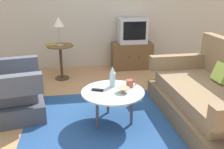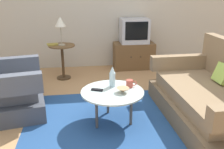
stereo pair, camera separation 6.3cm
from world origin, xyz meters
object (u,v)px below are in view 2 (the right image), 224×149
(armchair, at_px, (7,91))
(tv_remote_dark, at_px, (97,90))
(tv_stand, at_px, (134,56))
(mug, at_px, (130,84))
(side_table, at_px, (62,55))
(vase, at_px, (112,77))
(bowl, at_px, (123,90))
(coffee_table, at_px, (112,94))
(couch, at_px, (213,98))
(television, at_px, (134,31))
(book, at_px, (53,44))
(table_lamp, at_px, (60,23))

(armchair, height_order, tv_remote_dark, armchair)
(tv_stand, bearing_deg, mug, -103.79)
(mug, bearing_deg, side_table, 120.23)
(armchair, distance_m, side_table, 1.44)
(vase, bearing_deg, bowl, -63.86)
(tv_stand, bearing_deg, vase, -109.81)
(coffee_table, distance_m, mug, 0.27)
(tv_remote_dark, bearing_deg, tv_stand, -91.31)
(armchair, height_order, tv_stand, armchair)
(couch, distance_m, mug, 1.07)
(tv_remote_dark, bearing_deg, bowl, -175.60)
(tv_stand, relative_size, television, 1.47)
(couch, xyz_separation_m, book, (-2.13, 1.83, 0.35))
(couch, bearing_deg, tv_remote_dark, 82.57)
(side_table, height_order, book, book)
(couch, distance_m, book, 2.83)
(tv_stand, xyz_separation_m, book, (-1.60, -0.43, 0.38))
(coffee_table, bearing_deg, tv_stand, 70.99)
(side_table, bearing_deg, tv_stand, 17.30)
(couch, height_order, bowl, couch)
(armchair, bearing_deg, tv_remote_dark, 60.81)
(tv_stand, xyz_separation_m, television, (-0.00, 0.01, 0.52))
(vase, bearing_deg, book, 119.28)
(mug, xyz_separation_m, book, (-1.09, 1.62, 0.18))
(side_table, relative_size, mug, 4.57)
(armchair, relative_size, vase, 4.02)
(couch, height_order, coffee_table, couch)
(book, bearing_deg, mug, -71.01)
(bowl, bearing_deg, mug, 53.13)
(television, bearing_deg, tv_remote_dark, -113.65)
(couch, bearing_deg, bowl, 85.81)
(vase, distance_m, book, 1.80)
(coffee_table, distance_m, table_lamp, 1.92)
(coffee_table, bearing_deg, mug, 22.34)
(armchair, relative_size, mug, 7.71)
(coffee_table, height_order, side_table, side_table)
(vase, distance_m, mug, 0.24)
(couch, bearing_deg, table_lamp, 46.55)
(armchair, height_order, mug, armchair)
(mug, bearing_deg, table_lamp, 120.54)
(mug, distance_m, tv_remote_dark, 0.43)
(armchair, distance_m, couch, 2.70)
(television, relative_size, table_lamp, 1.11)
(side_table, bearing_deg, vase, -65.18)
(side_table, bearing_deg, mug, -59.77)
(coffee_table, bearing_deg, armchair, 162.42)
(coffee_table, relative_size, table_lamp, 1.54)
(vase, bearing_deg, mug, -13.52)
(tv_stand, distance_m, vase, 2.14)
(coffee_table, relative_size, tv_remote_dark, 5.23)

